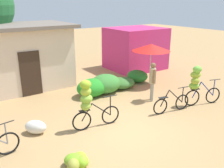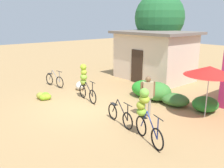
{
  "view_description": "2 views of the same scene",
  "coord_description": "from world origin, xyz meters",
  "px_view_note": "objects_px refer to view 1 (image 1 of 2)",
  "views": [
    {
      "loc": [
        -4.31,
        -5.58,
        3.99
      ],
      "look_at": [
        0.61,
        1.65,
        1.04
      ],
      "focal_mm": 38.84,
      "sensor_mm": 36.0,
      "label": 1
    },
    {
      "loc": [
        8.46,
        -5.33,
        3.75
      ],
      "look_at": [
        0.19,
        1.57,
        0.84
      ],
      "focal_mm": 38.64,
      "sensor_mm": 36.0,
      "label": 2
    }
  ],
  "objects_px": {
    "building_low": "(20,56)",
    "shop_pink": "(135,48)",
    "bicycle_near_pile": "(89,102)",
    "bicycle_by_shop": "(198,83)",
    "bicycle_center_loaded": "(171,103)",
    "produce_sack": "(36,127)",
    "market_umbrella": "(151,47)",
    "person_vendor": "(153,78)",
    "banana_pile_on_ground": "(77,161)"
  },
  "relations": [
    {
      "from": "banana_pile_on_ground",
      "to": "bicycle_by_shop",
      "type": "bearing_deg",
      "value": 7.95
    },
    {
      "from": "market_umbrella",
      "to": "bicycle_by_shop",
      "type": "relative_size",
      "value": 1.24
    },
    {
      "from": "person_vendor",
      "to": "bicycle_center_loaded",
      "type": "bearing_deg",
      "value": -97.95
    },
    {
      "from": "building_low",
      "to": "bicycle_by_shop",
      "type": "height_order",
      "value": "building_low"
    },
    {
      "from": "market_umbrella",
      "to": "person_vendor",
      "type": "relative_size",
      "value": 1.24
    },
    {
      "from": "building_low",
      "to": "shop_pink",
      "type": "relative_size",
      "value": 1.53
    },
    {
      "from": "bicycle_near_pile",
      "to": "person_vendor",
      "type": "height_order",
      "value": "bicycle_near_pile"
    },
    {
      "from": "banana_pile_on_ground",
      "to": "produce_sack",
      "type": "distance_m",
      "value": 2.27
    },
    {
      "from": "bicycle_near_pile",
      "to": "produce_sack",
      "type": "relative_size",
      "value": 2.45
    },
    {
      "from": "building_low",
      "to": "produce_sack",
      "type": "bearing_deg",
      "value": -100.81
    },
    {
      "from": "market_umbrella",
      "to": "produce_sack",
      "type": "height_order",
      "value": "market_umbrella"
    },
    {
      "from": "banana_pile_on_ground",
      "to": "person_vendor",
      "type": "distance_m",
      "value": 5.19
    },
    {
      "from": "bicycle_near_pile",
      "to": "bicycle_center_loaded",
      "type": "height_order",
      "value": "bicycle_near_pile"
    },
    {
      "from": "produce_sack",
      "to": "building_low",
      "type": "bearing_deg",
      "value": 79.19
    },
    {
      "from": "produce_sack",
      "to": "person_vendor",
      "type": "height_order",
      "value": "person_vendor"
    },
    {
      "from": "bicycle_center_loaded",
      "to": "market_umbrella",
      "type": "bearing_deg",
      "value": 61.12
    },
    {
      "from": "bicycle_by_shop",
      "to": "person_vendor",
      "type": "height_order",
      "value": "bicycle_by_shop"
    },
    {
      "from": "bicycle_center_loaded",
      "to": "bicycle_by_shop",
      "type": "relative_size",
      "value": 0.98
    },
    {
      "from": "shop_pink",
      "to": "market_umbrella",
      "type": "height_order",
      "value": "shop_pink"
    },
    {
      "from": "bicycle_center_loaded",
      "to": "banana_pile_on_ground",
      "type": "relative_size",
      "value": 2.1
    },
    {
      "from": "banana_pile_on_ground",
      "to": "building_low",
      "type": "bearing_deg",
      "value": 85.14
    },
    {
      "from": "bicycle_near_pile",
      "to": "banana_pile_on_ground",
      "type": "bearing_deg",
      "value": -128.85
    },
    {
      "from": "shop_pink",
      "to": "banana_pile_on_ground",
      "type": "distance_m",
      "value": 10.17
    },
    {
      "from": "building_low",
      "to": "shop_pink",
      "type": "bearing_deg",
      "value": -3.77
    },
    {
      "from": "market_umbrella",
      "to": "person_vendor",
      "type": "xyz_separation_m",
      "value": [
        -1.49,
        -1.75,
        -0.86
      ]
    },
    {
      "from": "bicycle_center_loaded",
      "to": "banana_pile_on_ground",
      "type": "bearing_deg",
      "value": -168.35
    },
    {
      "from": "banana_pile_on_ground",
      "to": "produce_sack",
      "type": "bearing_deg",
      "value": 98.6
    },
    {
      "from": "market_umbrella",
      "to": "banana_pile_on_ground",
      "type": "relative_size",
      "value": 2.64
    },
    {
      "from": "person_vendor",
      "to": "building_low",
      "type": "bearing_deg",
      "value": 128.44
    },
    {
      "from": "person_vendor",
      "to": "banana_pile_on_ground",
      "type": "bearing_deg",
      "value": -154.64
    },
    {
      "from": "shop_pink",
      "to": "bicycle_by_shop",
      "type": "xyz_separation_m",
      "value": [
        -1.73,
        -5.99,
        -0.31
      ]
    },
    {
      "from": "person_vendor",
      "to": "bicycle_by_shop",
      "type": "bearing_deg",
      "value": -51.07
    },
    {
      "from": "shop_pink",
      "to": "bicycle_near_pile",
      "type": "bearing_deg",
      "value": -139.88
    },
    {
      "from": "building_low",
      "to": "bicycle_by_shop",
      "type": "bearing_deg",
      "value": -51.45
    },
    {
      "from": "bicycle_by_shop",
      "to": "person_vendor",
      "type": "bearing_deg",
      "value": 128.93
    },
    {
      "from": "bicycle_near_pile",
      "to": "bicycle_center_loaded",
      "type": "distance_m",
      "value": 3.33
    },
    {
      "from": "building_low",
      "to": "bicycle_near_pile",
      "type": "distance_m",
      "value": 5.78
    },
    {
      "from": "bicycle_near_pile",
      "to": "building_low",
      "type": "bearing_deg",
      "value": 96.18
    },
    {
      "from": "bicycle_near_pile",
      "to": "shop_pink",
      "type": "bearing_deg",
      "value": 40.12
    },
    {
      "from": "building_low",
      "to": "bicycle_by_shop",
      "type": "xyz_separation_m",
      "value": [
        5.14,
        -6.45,
        -0.58
      ]
    },
    {
      "from": "market_umbrella",
      "to": "bicycle_near_pile",
      "type": "relative_size",
      "value": 1.2
    },
    {
      "from": "produce_sack",
      "to": "market_umbrella",
      "type": "bearing_deg",
      "value": 14.76
    },
    {
      "from": "bicycle_center_loaded",
      "to": "person_vendor",
      "type": "xyz_separation_m",
      "value": [
        0.18,
        1.28,
        0.66
      ]
    },
    {
      "from": "market_umbrella",
      "to": "banana_pile_on_ground",
      "type": "xyz_separation_m",
      "value": [
        -6.12,
        -3.95,
        -1.72
      ]
    },
    {
      "from": "banana_pile_on_ground",
      "to": "produce_sack",
      "type": "xyz_separation_m",
      "value": [
        -0.34,
        2.24,
        0.06
      ]
    },
    {
      "from": "market_umbrella",
      "to": "person_vendor",
      "type": "height_order",
      "value": "market_umbrella"
    },
    {
      "from": "shop_pink",
      "to": "market_umbrella",
      "type": "distance_m",
      "value": 3.22
    },
    {
      "from": "market_umbrella",
      "to": "bicycle_near_pile",
      "type": "height_order",
      "value": "market_umbrella"
    },
    {
      "from": "market_umbrella",
      "to": "banana_pile_on_ground",
      "type": "distance_m",
      "value": 7.48
    },
    {
      "from": "building_low",
      "to": "produce_sack",
      "type": "xyz_separation_m",
      "value": [
        -0.96,
        -5.01,
        -1.31
      ]
    }
  ]
}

